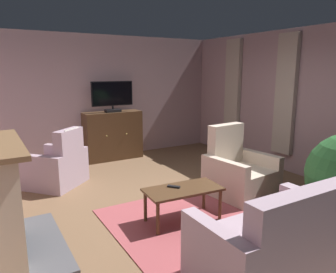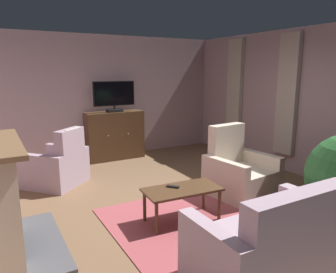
{
  "view_description": "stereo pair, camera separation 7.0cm",
  "coord_description": "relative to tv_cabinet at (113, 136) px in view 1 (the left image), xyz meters",
  "views": [
    {
      "loc": [
        -2.46,
        -3.7,
        1.97
      ],
      "look_at": [
        -0.12,
        0.28,
        1.01
      ],
      "focal_mm": 34.1,
      "sensor_mm": 36.0,
      "label": 1
    },
    {
      "loc": [
        -2.4,
        -3.74,
        1.97
      ],
      "look_at": [
        -0.12,
        0.28,
        1.01
      ],
      "focal_mm": 34.1,
      "sensor_mm": 36.0,
      "label": 2
    }
  ],
  "objects": [
    {
      "name": "wall_right_with_window",
      "position": [
        2.7,
        -2.96,
        0.86
      ],
      "size": [
        0.1,
        7.12,
        2.74
      ],
      "primitive_type": "cube",
      "color": "#A6858B",
      "rests_on": "ground_plane"
    },
    {
      "name": "coffee_table",
      "position": [
        -0.32,
        -3.37,
        -0.11
      ],
      "size": [
        1.04,
        0.57,
        0.46
      ],
      "color": "#4C331E",
      "rests_on": "ground_plane"
    },
    {
      "name": "armchair_by_fireplace",
      "position": [
        -1.47,
        -1.11,
        -0.19
      ],
      "size": [
        1.22,
        1.22,
        1.03
      ],
      "color": "#AD93A3",
      "rests_on": "ground_plane"
    },
    {
      "name": "tv_cabinet",
      "position": [
        0.0,
        0.0,
        0.0
      ],
      "size": [
        1.27,
        0.47,
        1.07
      ],
      "color": "#352315",
      "rests_on": "ground_plane"
    },
    {
      "name": "wall_back",
      "position": [
        -0.03,
        0.35,
        0.86
      ],
      "size": [
        5.96,
        0.1,
        2.74
      ],
      "primitive_type": "cube",
      "color": "gray",
      "rests_on": "ground_plane"
    },
    {
      "name": "curtain_panel_near",
      "position": [
        2.59,
        -2.5,
        0.99
      ],
      "size": [
        0.1,
        0.44,
        2.3
      ],
      "primitive_type": "cube",
      "color": "#B2A393"
    },
    {
      "name": "television",
      "position": [
        -0.0,
        -0.05,
        0.91
      ],
      "size": [
        0.92,
        0.2,
        0.67
      ],
      "color": "black",
      "rests_on": "tv_cabinet"
    },
    {
      "name": "ground_plane",
      "position": [
        -0.03,
        -2.96,
        -0.53
      ],
      "size": [
        5.96,
        7.12,
        0.04
      ],
      "primitive_type": "cube",
      "color": "brown"
    },
    {
      "name": "sofa_floral",
      "position": [
        -0.2,
        -4.79,
        -0.18
      ],
      "size": [
        1.5,
        0.86,
        0.97
      ],
      "color": "#AD93A3",
      "rests_on": "ground_plane"
    },
    {
      "name": "tv_remote",
      "position": [
        -0.41,
        -3.28,
        -0.04
      ],
      "size": [
        0.15,
        0.16,
        0.02
      ],
      "primitive_type": "cube",
      "rotation": [
        0.0,
        0.0,
        2.26
      ],
      "color": "black",
      "rests_on": "coffee_table"
    },
    {
      "name": "curtain_panel_far",
      "position": [
        2.59,
        -1.0,
        0.99
      ],
      "size": [
        0.1,
        0.44,
        2.3
      ],
      "primitive_type": "cube",
      "color": "#B2A393"
    },
    {
      "name": "armchair_angled_to_table",
      "position": [
        0.98,
        -3.01,
        -0.17
      ],
      "size": [
        1.02,
        1.0,
        1.1
      ],
      "color": "#C6B29E",
      "rests_on": "ground_plane"
    },
    {
      "name": "rug_central",
      "position": [
        -0.19,
        -3.46,
        -0.51
      ],
      "size": [
        2.15,
        2.01,
        0.01
      ],
      "primitive_type": "cube",
      "color": "#9E474C",
      "rests_on": "ground_plane"
    }
  ]
}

